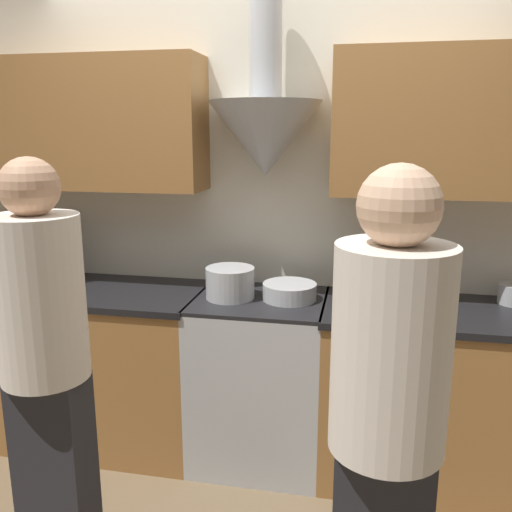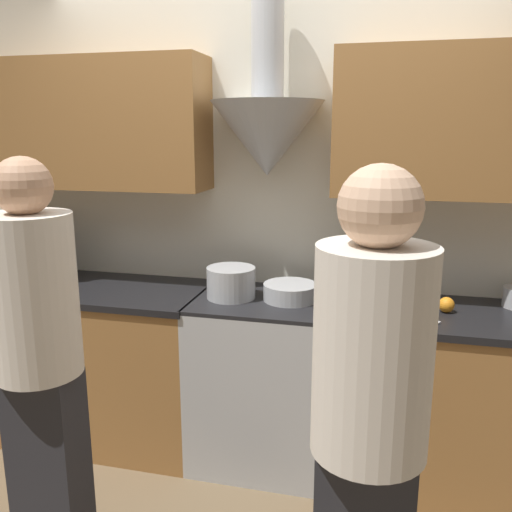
{
  "view_description": "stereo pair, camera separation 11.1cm",
  "coord_description": "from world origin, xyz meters",
  "px_view_note": "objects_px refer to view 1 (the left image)",
  "views": [
    {
      "loc": [
        0.51,
        -2.31,
        1.77
      ],
      "look_at": [
        0.0,
        0.24,
        1.16
      ],
      "focal_mm": 38.0,
      "sensor_mm": 36.0,
      "label": 1
    },
    {
      "loc": [
        0.62,
        -2.29,
        1.77
      ],
      "look_at": [
        0.0,
        0.24,
        1.16
      ],
      "focal_mm": 38.0,
      "sensor_mm": 36.0,
      "label": 2
    }
  ],
  "objects_px": {
    "stock_pot": "(230,283)",
    "person_foreground_right": "(386,430)",
    "wine_bottle_2": "(5,258)",
    "person_foreground_left": "(47,372)",
    "wine_bottle_6": "(62,261)",
    "wine_bottle_3": "(22,257)",
    "orange_fruit": "(445,302)",
    "wine_bottle_4": "(35,258)",
    "stove_range": "(260,379)",
    "mixing_bowl": "(290,291)",
    "wine_bottle_5": "(46,259)"
  },
  "relations": [
    {
      "from": "stock_pot",
      "to": "person_foreground_right",
      "type": "height_order",
      "value": "person_foreground_right"
    },
    {
      "from": "wine_bottle_2",
      "to": "person_foreground_left",
      "type": "height_order",
      "value": "person_foreground_left"
    },
    {
      "from": "stock_pot",
      "to": "person_foreground_left",
      "type": "relative_size",
      "value": 0.15
    },
    {
      "from": "wine_bottle_6",
      "to": "person_foreground_right",
      "type": "bearing_deg",
      "value": -36.06
    },
    {
      "from": "wine_bottle_3",
      "to": "orange_fruit",
      "type": "xyz_separation_m",
      "value": [
        2.33,
        -0.06,
        -0.1
      ]
    },
    {
      "from": "wine_bottle_4",
      "to": "orange_fruit",
      "type": "bearing_deg",
      "value": -1.77
    },
    {
      "from": "wine_bottle_2",
      "to": "wine_bottle_4",
      "type": "distance_m",
      "value": 0.18
    },
    {
      "from": "stove_range",
      "to": "mixing_bowl",
      "type": "xyz_separation_m",
      "value": [
        0.15,
        0.01,
        0.5
      ]
    },
    {
      "from": "wine_bottle_5",
      "to": "stove_range",
      "type": "bearing_deg",
      "value": -1.92
    },
    {
      "from": "wine_bottle_3",
      "to": "wine_bottle_5",
      "type": "xyz_separation_m",
      "value": [
        0.17,
        -0.02,
        -0.0
      ]
    },
    {
      "from": "mixing_bowl",
      "to": "stove_range",
      "type": "bearing_deg",
      "value": -175.24
    },
    {
      "from": "wine_bottle_2",
      "to": "wine_bottle_3",
      "type": "xyz_separation_m",
      "value": [
        0.1,
        0.02,
        0.01
      ]
    },
    {
      "from": "wine_bottle_5",
      "to": "person_foreground_left",
      "type": "relative_size",
      "value": 0.2
    },
    {
      "from": "stove_range",
      "to": "wine_bottle_3",
      "type": "distance_m",
      "value": 1.53
    },
    {
      "from": "wine_bottle_3",
      "to": "mixing_bowl",
      "type": "bearing_deg",
      "value": -1.68
    },
    {
      "from": "stove_range",
      "to": "person_foreground_left",
      "type": "height_order",
      "value": "person_foreground_left"
    },
    {
      "from": "wine_bottle_5",
      "to": "wine_bottle_4",
      "type": "bearing_deg",
      "value": 162.31
    },
    {
      "from": "stove_range",
      "to": "wine_bottle_4",
      "type": "height_order",
      "value": "wine_bottle_4"
    },
    {
      "from": "wine_bottle_3",
      "to": "person_foreground_right",
      "type": "relative_size",
      "value": 0.21
    },
    {
      "from": "wine_bottle_3",
      "to": "wine_bottle_6",
      "type": "distance_m",
      "value": 0.27
    },
    {
      "from": "mixing_bowl",
      "to": "person_foreground_left",
      "type": "relative_size",
      "value": 0.16
    },
    {
      "from": "wine_bottle_5",
      "to": "mixing_bowl",
      "type": "relative_size",
      "value": 1.2
    },
    {
      "from": "wine_bottle_5",
      "to": "orange_fruit",
      "type": "height_order",
      "value": "wine_bottle_5"
    },
    {
      "from": "wine_bottle_2",
      "to": "wine_bottle_5",
      "type": "distance_m",
      "value": 0.27
    },
    {
      "from": "wine_bottle_2",
      "to": "wine_bottle_5",
      "type": "height_order",
      "value": "wine_bottle_2"
    },
    {
      "from": "wine_bottle_5",
      "to": "person_foreground_right",
      "type": "bearing_deg",
      "value": -34.51
    },
    {
      "from": "wine_bottle_4",
      "to": "wine_bottle_5",
      "type": "height_order",
      "value": "wine_bottle_5"
    },
    {
      "from": "wine_bottle_3",
      "to": "orange_fruit",
      "type": "bearing_deg",
      "value": -1.44
    },
    {
      "from": "stock_pot",
      "to": "person_foreground_right",
      "type": "relative_size",
      "value": 0.15
    },
    {
      "from": "orange_fruit",
      "to": "mixing_bowl",
      "type": "bearing_deg",
      "value": 179.05
    },
    {
      "from": "stove_range",
      "to": "mixing_bowl",
      "type": "height_order",
      "value": "mixing_bowl"
    },
    {
      "from": "wine_bottle_4",
      "to": "wine_bottle_5",
      "type": "relative_size",
      "value": 0.99
    },
    {
      "from": "wine_bottle_5",
      "to": "stock_pot",
      "type": "bearing_deg",
      "value": -3.26
    },
    {
      "from": "wine_bottle_6",
      "to": "orange_fruit",
      "type": "distance_m",
      "value": 2.06
    },
    {
      "from": "stove_range",
      "to": "mixing_bowl",
      "type": "relative_size",
      "value": 3.28
    },
    {
      "from": "person_foreground_right",
      "to": "wine_bottle_4",
      "type": "bearing_deg",
      "value": 146.14
    },
    {
      "from": "stove_range",
      "to": "wine_bottle_5",
      "type": "distance_m",
      "value": 1.38
    },
    {
      "from": "wine_bottle_6",
      "to": "mixing_bowl",
      "type": "distance_m",
      "value": 1.3
    },
    {
      "from": "wine_bottle_5",
      "to": "mixing_bowl",
      "type": "height_order",
      "value": "wine_bottle_5"
    },
    {
      "from": "wine_bottle_2",
      "to": "stock_pot",
      "type": "height_order",
      "value": "wine_bottle_2"
    },
    {
      "from": "wine_bottle_5",
      "to": "wine_bottle_6",
      "type": "xyz_separation_m",
      "value": [
        0.1,
        0.0,
        -0.0
      ]
    },
    {
      "from": "wine_bottle_3",
      "to": "wine_bottle_4",
      "type": "relative_size",
      "value": 1.06
    },
    {
      "from": "wine_bottle_2",
      "to": "mixing_bowl",
      "type": "distance_m",
      "value": 1.67
    },
    {
      "from": "wine_bottle_5",
      "to": "person_foreground_right",
      "type": "distance_m",
      "value": 2.24
    },
    {
      "from": "orange_fruit",
      "to": "person_foreground_left",
      "type": "xyz_separation_m",
      "value": [
        -1.47,
        -1.08,
        -0.01
      ]
    },
    {
      "from": "stove_range",
      "to": "wine_bottle_3",
      "type": "bearing_deg",
      "value": 177.62
    },
    {
      "from": "wine_bottle_4",
      "to": "orange_fruit",
      "type": "relative_size",
      "value": 4.4
    },
    {
      "from": "stove_range",
      "to": "mixing_bowl",
      "type": "bearing_deg",
      "value": 4.76
    },
    {
      "from": "wine_bottle_2",
      "to": "orange_fruit",
      "type": "bearing_deg",
      "value": -1.0
    },
    {
      "from": "stove_range",
      "to": "wine_bottle_2",
      "type": "distance_m",
      "value": 1.62
    }
  ]
}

